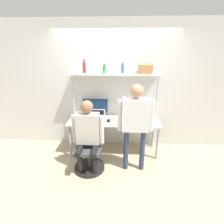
% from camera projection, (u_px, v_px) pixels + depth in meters
% --- Properties ---
extents(ground_plane, '(12.00, 12.00, 0.00)m').
position_uv_depth(ground_plane, '(113.00, 159.00, 3.58)').
color(ground_plane, tan).
extents(wall_back, '(8.00, 0.06, 2.70)m').
position_uv_depth(wall_back, '(115.00, 87.00, 3.76)').
color(wall_back, silver).
rests_on(wall_back, ground_plane).
extents(desk, '(1.89, 0.65, 0.73)m').
position_uv_depth(desk, '(114.00, 123.00, 3.67)').
color(desk, beige).
rests_on(desk, ground_plane).
extents(shelf_unit, '(1.80, 0.28, 1.66)m').
position_uv_depth(shelf_unit, '(114.00, 85.00, 3.57)').
color(shelf_unit, white).
rests_on(shelf_unit, ground_plane).
extents(monitor, '(0.56, 0.18, 0.41)m').
position_uv_depth(monitor, '(95.00, 106.00, 3.77)').
color(monitor, '#B7B7BC').
rests_on(monitor, desk).
extents(laptop, '(0.34, 0.23, 0.23)m').
position_uv_depth(laptop, '(97.00, 118.00, 3.59)').
color(laptop, silver).
rests_on(laptop, desk).
extents(cell_phone, '(0.07, 0.15, 0.01)m').
position_uv_depth(cell_phone, '(109.00, 121.00, 3.59)').
color(cell_phone, black).
rests_on(cell_phone, desk).
extents(office_chair, '(0.56, 0.56, 0.91)m').
position_uv_depth(office_chair, '(90.00, 155.00, 3.24)').
color(office_chair, black).
rests_on(office_chair, ground_plane).
extents(person_seated, '(0.56, 0.46, 1.33)m').
position_uv_depth(person_seated, '(88.00, 132.00, 3.02)').
color(person_seated, black).
rests_on(person_seated, ground_plane).
extents(person_standing, '(0.62, 0.22, 1.60)m').
position_uv_depth(person_standing, '(136.00, 118.00, 2.95)').
color(person_standing, '#2D3856').
rests_on(person_standing, ground_plane).
extents(bottle_green, '(0.07, 0.07, 0.19)m').
position_uv_depth(bottle_green, '(104.00, 69.00, 3.47)').
color(bottle_green, '#2D8C3F').
rests_on(bottle_green, shelf_unit).
extents(bottle_blue, '(0.06, 0.06, 0.22)m').
position_uv_depth(bottle_blue, '(123.00, 69.00, 3.45)').
color(bottle_blue, '#335999').
rests_on(bottle_blue, shelf_unit).
extents(bottle_red, '(0.07, 0.07, 0.27)m').
position_uv_depth(bottle_red, '(84.00, 67.00, 3.48)').
color(bottle_red, maroon).
rests_on(bottle_red, shelf_unit).
extents(storage_box, '(0.25, 0.22, 0.18)m').
position_uv_depth(storage_box, '(146.00, 69.00, 3.42)').
color(storage_box, '#B27A47').
rests_on(storage_box, shelf_unit).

